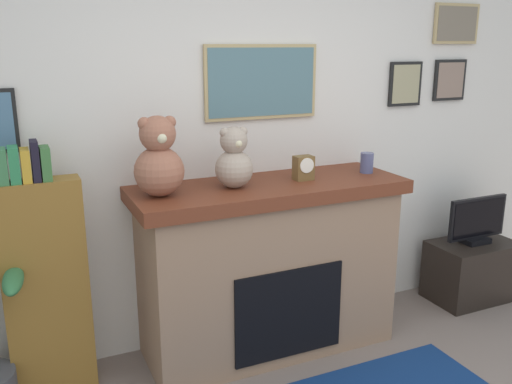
# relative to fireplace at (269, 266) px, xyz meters

# --- Properties ---
(back_wall) EXTENTS (5.20, 0.15, 2.60)m
(back_wall) POSITION_rel_fireplace_xyz_m (-0.08, 0.34, 0.76)
(back_wall) COLOR silver
(back_wall) RESTS_ON ground_plane
(fireplace) EXTENTS (1.65, 0.62, 1.08)m
(fireplace) POSITION_rel_fireplace_xyz_m (0.00, 0.00, 0.00)
(fireplace) COLOR #906E55
(fireplace) RESTS_ON ground_plane
(bookshelf) EXTENTS (0.44, 0.16, 1.41)m
(bookshelf) POSITION_rel_fireplace_xyz_m (-1.29, 0.08, 0.10)
(bookshelf) COLOR brown
(bookshelf) RESTS_ON ground_plane
(tv_stand) EXTENTS (0.63, 0.40, 0.45)m
(tv_stand) POSITION_rel_fireplace_xyz_m (1.70, -0.02, -0.32)
(tv_stand) COLOR black
(tv_stand) RESTS_ON ground_plane
(television) EXTENTS (0.51, 0.14, 0.35)m
(television) POSITION_rel_fireplace_xyz_m (1.70, -0.02, 0.06)
(television) COLOR black
(television) RESTS_ON tv_stand
(candle_jar) EXTENTS (0.08, 0.08, 0.13)m
(candle_jar) POSITION_rel_fireplace_xyz_m (0.69, -0.02, 0.60)
(candle_jar) COLOR #4C517A
(candle_jar) RESTS_ON fireplace
(mantel_clock) EXTENTS (0.11, 0.09, 0.15)m
(mantel_clock) POSITION_rel_fireplace_xyz_m (0.22, -0.02, 0.61)
(mantel_clock) COLOR brown
(mantel_clock) RESTS_ON fireplace
(teddy_bear_grey) EXTENTS (0.27, 0.27, 0.44)m
(teddy_bear_grey) POSITION_rel_fireplace_xyz_m (-0.67, -0.02, 0.73)
(teddy_bear_grey) COLOR #965C46
(teddy_bear_grey) RESTS_ON fireplace
(teddy_bear_brown) EXTENTS (0.22, 0.22, 0.35)m
(teddy_bear_brown) POSITION_rel_fireplace_xyz_m (-0.23, -0.02, 0.69)
(teddy_bear_brown) COLOR tan
(teddy_bear_brown) RESTS_ON fireplace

